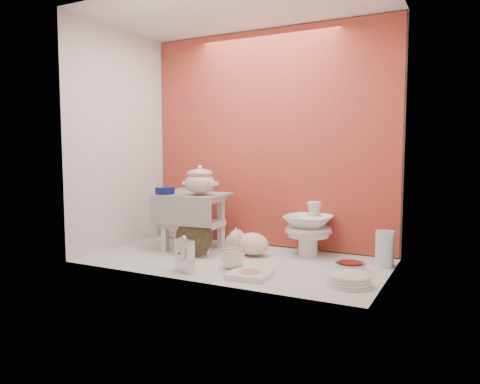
{
  "coord_description": "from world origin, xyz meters",
  "views": [
    {
      "loc": [
        1.27,
        -2.41,
        0.67
      ],
      "look_at": [
        0.02,
        0.02,
        0.42
      ],
      "focal_mm": 33.85,
      "sensor_mm": 36.0,
      "label": 1
    }
  ],
  "objects_px": {
    "plush_pig": "(252,244)",
    "gold_rim_teacup": "(233,259)",
    "mantel_clock": "(184,254)",
    "crystal_bowl": "(350,268)",
    "step_stool": "(193,222)",
    "soup_tureen": "(200,180)",
    "floral_platter": "(181,213)",
    "porcelain_tower": "(308,228)",
    "blue_white_vase": "(195,227)",
    "dinner_plate_stack": "(349,280)"
  },
  "relations": [
    {
      "from": "blue_white_vase",
      "to": "plush_pig",
      "type": "height_order",
      "value": "blue_white_vase"
    },
    {
      "from": "step_stool",
      "to": "porcelain_tower",
      "type": "xyz_separation_m",
      "value": [
        0.75,
        0.19,
        -0.02
      ]
    },
    {
      "from": "plush_pig",
      "to": "dinner_plate_stack",
      "type": "xyz_separation_m",
      "value": [
        0.7,
        -0.35,
        -0.05
      ]
    },
    {
      "from": "blue_white_vase",
      "to": "gold_rim_teacup",
      "type": "bearing_deg",
      "value": -41.94
    },
    {
      "from": "mantel_clock",
      "to": "blue_white_vase",
      "type": "bearing_deg",
      "value": 139.83
    },
    {
      "from": "blue_white_vase",
      "to": "porcelain_tower",
      "type": "distance_m",
      "value": 0.86
    },
    {
      "from": "mantel_clock",
      "to": "plush_pig",
      "type": "distance_m",
      "value": 0.54
    },
    {
      "from": "dinner_plate_stack",
      "to": "porcelain_tower",
      "type": "xyz_separation_m",
      "value": [
        -0.4,
        0.54,
        0.15
      ]
    },
    {
      "from": "crystal_bowl",
      "to": "soup_tureen",
      "type": "bearing_deg",
      "value": 177.59
    },
    {
      "from": "mantel_clock",
      "to": "crystal_bowl",
      "type": "relative_size",
      "value": 1.17
    },
    {
      "from": "plush_pig",
      "to": "dinner_plate_stack",
      "type": "height_order",
      "value": "plush_pig"
    },
    {
      "from": "mantel_clock",
      "to": "floral_platter",
      "type": "bearing_deg",
      "value": 146.6
    },
    {
      "from": "blue_white_vase",
      "to": "gold_rim_teacup",
      "type": "distance_m",
      "value": 0.81
    },
    {
      "from": "plush_pig",
      "to": "gold_rim_teacup",
      "type": "bearing_deg",
      "value": -80.39
    },
    {
      "from": "step_stool",
      "to": "gold_rim_teacup",
      "type": "height_order",
      "value": "step_stool"
    },
    {
      "from": "floral_platter",
      "to": "plush_pig",
      "type": "height_order",
      "value": "floral_platter"
    },
    {
      "from": "step_stool",
      "to": "floral_platter",
      "type": "height_order",
      "value": "floral_platter"
    },
    {
      "from": "porcelain_tower",
      "to": "floral_platter",
      "type": "bearing_deg",
      "value": 175.15
    },
    {
      "from": "gold_rim_teacup",
      "to": "crystal_bowl",
      "type": "relative_size",
      "value": 0.79
    },
    {
      "from": "soup_tureen",
      "to": "gold_rim_teacup",
      "type": "bearing_deg",
      "value": -36.62
    },
    {
      "from": "soup_tureen",
      "to": "floral_platter",
      "type": "bearing_deg",
      "value": 138.51
    },
    {
      "from": "dinner_plate_stack",
      "to": "plush_pig",
      "type": "bearing_deg",
      "value": 153.5
    },
    {
      "from": "blue_white_vase",
      "to": "gold_rim_teacup",
      "type": "xyz_separation_m",
      "value": [
        0.6,
        -0.54,
        -0.06
      ]
    },
    {
      "from": "mantel_clock",
      "to": "dinner_plate_stack",
      "type": "xyz_separation_m",
      "value": [
        0.88,
        0.16,
        -0.07
      ]
    },
    {
      "from": "gold_rim_teacup",
      "to": "porcelain_tower",
      "type": "xyz_separation_m",
      "value": [
        0.25,
        0.55,
        0.11
      ]
    },
    {
      "from": "floral_platter",
      "to": "gold_rim_teacup",
      "type": "distance_m",
      "value": 1.02
    },
    {
      "from": "step_stool",
      "to": "soup_tureen",
      "type": "distance_m",
      "value": 0.31
    },
    {
      "from": "mantel_clock",
      "to": "crystal_bowl",
      "type": "height_order",
      "value": "mantel_clock"
    },
    {
      "from": "step_stool",
      "to": "soup_tureen",
      "type": "height_order",
      "value": "soup_tureen"
    },
    {
      "from": "crystal_bowl",
      "to": "blue_white_vase",
      "type": "bearing_deg",
      "value": 166.64
    },
    {
      "from": "floral_platter",
      "to": "mantel_clock",
      "type": "height_order",
      "value": "floral_platter"
    },
    {
      "from": "soup_tureen",
      "to": "gold_rim_teacup",
      "type": "relative_size",
      "value": 1.77
    },
    {
      "from": "crystal_bowl",
      "to": "porcelain_tower",
      "type": "relative_size",
      "value": 0.49
    },
    {
      "from": "floral_platter",
      "to": "dinner_plate_stack",
      "type": "distance_m",
      "value": 1.58
    },
    {
      "from": "gold_rim_teacup",
      "to": "porcelain_tower",
      "type": "distance_m",
      "value": 0.62
    },
    {
      "from": "soup_tureen",
      "to": "crystal_bowl",
      "type": "relative_size",
      "value": 1.39
    },
    {
      "from": "blue_white_vase",
      "to": "crystal_bowl",
      "type": "relative_size",
      "value": 1.41
    },
    {
      "from": "blue_white_vase",
      "to": "mantel_clock",
      "type": "relative_size",
      "value": 1.21
    },
    {
      "from": "soup_tureen",
      "to": "crystal_bowl",
      "type": "bearing_deg",
      "value": -2.41
    },
    {
      "from": "step_stool",
      "to": "dinner_plate_stack",
      "type": "distance_m",
      "value": 1.21
    },
    {
      "from": "plush_pig",
      "to": "crystal_bowl",
      "type": "relative_size",
      "value": 1.59
    },
    {
      "from": "soup_tureen",
      "to": "dinner_plate_stack",
      "type": "height_order",
      "value": "soup_tureen"
    },
    {
      "from": "floral_platter",
      "to": "gold_rim_teacup",
      "type": "relative_size",
      "value": 2.95
    },
    {
      "from": "soup_tureen",
      "to": "gold_rim_teacup",
      "type": "distance_m",
      "value": 0.65
    },
    {
      "from": "plush_pig",
      "to": "porcelain_tower",
      "type": "distance_m",
      "value": 0.37
    },
    {
      "from": "floral_platter",
      "to": "mantel_clock",
      "type": "bearing_deg",
      "value": -54.55
    },
    {
      "from": "floral_platter",
      "to": "crystal_bowl",
      "type": "distance_m",
      "value": 1.45
    },
    {
      "from": "step_stool",
      "to": "mantel_clock",
      "type": "distance_m",
      "value": 0.59
    },
    {
      "from": "step_stool",
      "to": "gold_rim_teacup",
      "type": "xyz_separation_m",
      "value": [
        0.5,
        -0.36,
        -0.13
      ]
    },
    {
      "from": "soup_tureen",
      "to": "plush_pig",
      "type": "relative_size",
      "value": 0.88
    }
  ]
}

